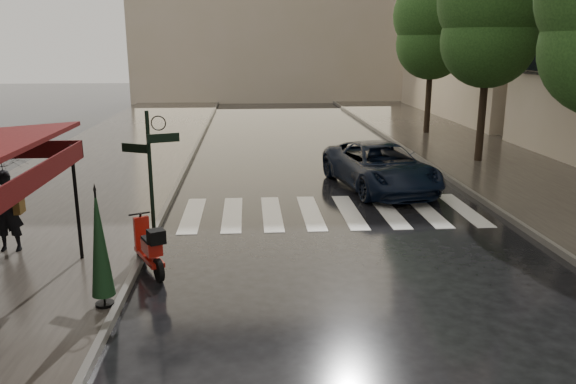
{
  "coord_description": "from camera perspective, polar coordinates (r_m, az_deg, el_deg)",
  "views": [
    {
      "loc": [
        0.81,
        -8.34,
        4.37
      ],
      "look_at": [
        1.61,
        2.91,
        1.4
      ],
      "focal_mm": 35.0,
      "sensor_mm": 36.0,
      "label": 1
    }
  ],
  "objects": [
    {
      "name": "ground",
      "position": [
        9.45,
        -8.76,
        -12.97
      ],
      "size": [
        120.0,
        120.0,
        0.0
      ],
      "primitive_type": "plane",
      "color": "black",
      "rests_on": "ground"
    },
    {
      "name": "sidewalk_near",
      "position": [
        21.46,
        -18.33,
        2.4
      ],
      "size": [
        6.0,
        60.0,
        0.12
      ],
      "primitive_type": "cube",
      "color": "#38332D",
      "rests_on": "ground"
    },
    {
      "name": "sidewalk_far",
      "position": [
        22.83,
        20.45,
        2.92
      ],
      "size": [
        5.5,
        60.0,
        0.12
      ],
      "primitive_type": "cube",
      "color": "#38332D",
      "rests_on": "ground"
    },
    {
      "name": "curb_near",
      "position": [
        20.91,
        -10.21,
        2.65
      ],
      "size": [
        0.12,
        60.0,
        0.16
      ],
      "primitive_type": "cube",
      "color": "#595651",
      "rests_on": "ground"
    },
    {
      "name": "curb_far",
      "position": [
        21.82,
        13.74,
        2.97
      ],
      "size": [
        0.12,
        60.0,
        0.16
      ],
      "primitive_type": "cube",
      "color": "#595651",
      "rests_on": "ground"
    },
    {
      "name": "crosswalk",
      "position": [
        15.14,
        4.31,
        -2.04
      ],
      "size": [
        7.85,
        3.2,
        0.01
      ],
      "color": "silver",
      "rests_on": "ground"
    },
    {
      "name": "signpost",
      "position": [
        11.79,
        -13.77,
        1.89
      ],
      "size": [
        1.17,
        0.29,
        3.1
      ],
      "color": "black",
      "rests_on": "ground"
    },
    {
      "name": "tree_mid",
      "position": [
        22.15,
        19.93,
        17.07
      ],
      "size": [
        3.8,
        3.8,
        8.34
      ],
      "color": "black",
      "rests_on": "sidewalk_far"
    },
    {
      "name": "tree_far",
      "position": [
        28.77,
        14.53,
        16.45
      ],
      "size": [
        3.8,
        3.8,
        8.16
      ],
      "color": "black",
      "rests_on": "sidewalk_far"
    },
    {
      "name": "pedestrian_with_umbrella",
      "position": [
        12.99,
        -27.0,
        1.6
      ],
      "size": [
        1.04,
        1.06,
        2.49
      ],
      "rotation": [
        0.0,
        0.0,
        0.02
      ],
      "color": "black",
      "rests_on": "sidewalk_near"
    },
    {
      "name": "scooter",
      "position": [
        11.39,
        -13.87,
        -5.58
      ],
      "size": [
        0.88,
        1.5,
        1.07
      ],
      "rotation": [
        0.0,
        0.0,
        0.46
      ],
      "color": "black",
      "rests_on": "ground"
    },
    {
      "name": "parked_car",
      "position": [
        17.68,
        9.34,
        2.59
      ],
      "size": [
        3.25,
        5.44,
        1.42
      ],
      "primitive_type": "imported",
      "rotation": [
        0.0,
        0.0,
        0.18
      ],
      "color": "black",
      "rests_on": "ground"
    },
    {
      "name": "parasol_back",
      "position": [
        9.7,
        -18.61,
        -4.98
      ],
      "size": [
        0.38,
        0.38,
        2.05
      ],
      "color": "black",
      "rests_on": "sidewalk_near"
    }
  ]
}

